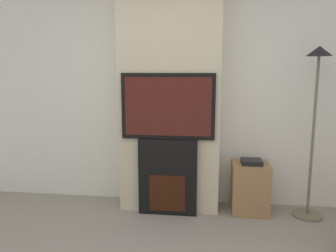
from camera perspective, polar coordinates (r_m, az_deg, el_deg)
The scene contains 6 objects.
wall_back at distance 3.92m, azimuth 0.74°, elevation 6.09°, with size 6.00×0.06×2.70m.
chimney_breast at distance 3.70m, azimuth 0.36°, elevation 5.88°, with size 1.12×0.38×2.70m.
fireplace at distance 3.69m, azimuth -0.00°, elevation -8.81°, with size 0.65×0.15×0.86m.
television at distance 3.52m, azimuth -0.01°, elevation 3.42°, with size 1.01×0.07×0.71m.
floor_lamp at distance 3.76m, azimuth 24.28°, elevation 3.32°, with size 0.32×0.32×1.84m.
media_stand at distance 3.87m, azimuth 14.08°, elevation -10.26°, with size 0.41×0.36×0.62m.
Camera 1 is at (0.42, -1.86, 1.59)m, focal length 35.00 mm.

